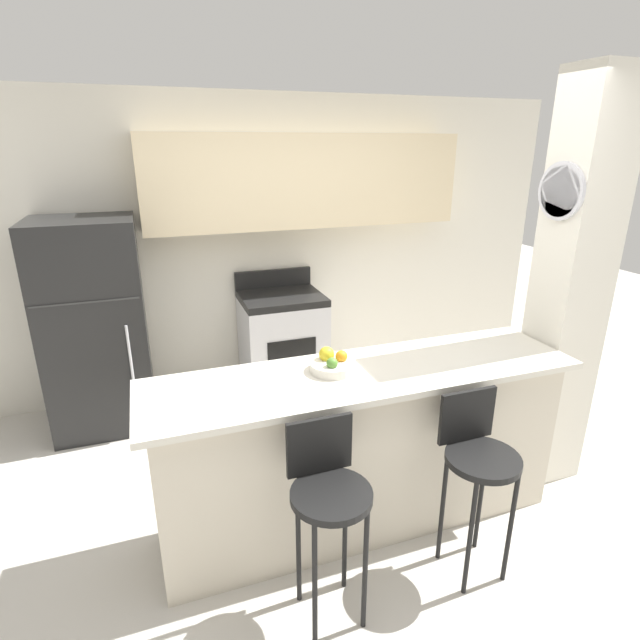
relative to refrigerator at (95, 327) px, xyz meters
name	(u,v)px	position (x,y,z in m)	size (l,w,h in m)	color
ground_plane	(360,519)	(1.47, -1.73, -0.82)	(14.00, 14.00, 0.00)	beige
wall_back	(284,218)	(1.60, 0.31, 0.70)	(5.60, 0.38, 2.55)	silver
pillar_right	(569,291)	(2.86, -1.68, 0.46)	(0.38, 0.33, 2.55)	silver
counter_bar	(363,448)	(1.47, -1.73, -0.32)	(2.39, 0.62, 0.98)	beige
refrigerator	(95,327)	(0.00, 0.00, 0.00)	(0.74, 0.69, 1.64)	black
stove_range	(283,343)	(1.49, 0.05, -0.36)	(0.70, 0.59, 1.07)	silver
bar_stool_left	(328,494)	(1.07, -2.22, -0.16)	(0.37, 0.37, 0.98)	black
bar_stool_right	(477,459)	(1.87, -2.22, -0.16)	(0.37, 0.37, 0.98)	black
fruit_bowl	(332,364)	(1.31, -1.66, 0.20)	(0.25, 0.25, 0.12)	silver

